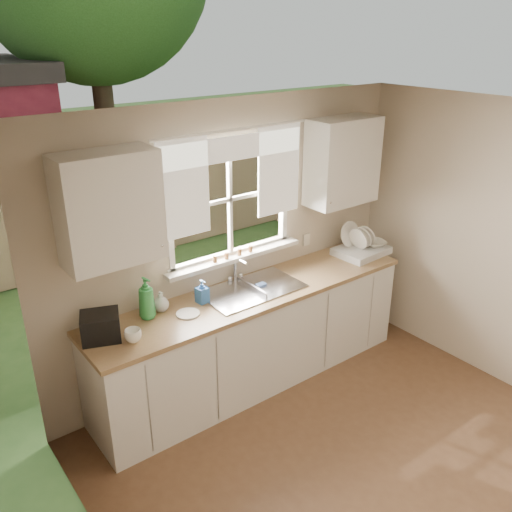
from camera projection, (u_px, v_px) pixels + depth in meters
ground at (398, 493)px, 3.80m from camera, size 4.00×4.00×0.00m
room_walls at (428, 347)px, 3.26m from camera, size 3.62×4.02×2.50m
ceiling at (449, 135)px, 2.81m from camera, size 3.60×4.00×0.02m
window at (231, 218)px, 4.67m from camera, size 1.38×0.16×1.06m
curtains at (234, 168)px, 4.46m from camera, size 1.50×0.03×0.81m
base_cabinets at (254, 338)px, 4.85m from camera, size 3.00×0.62×0.87m
countertop at (254, 293)px, 4.67m from camera, size 3.04×0.65×0.04m
upper_cabinet_left at (109, 209)px, 3.76m from camera, size 0.70×0.33×0.80m
upper_cabinet_right at (343, 161)px, 5.04m from camera, size 0.70×0.33×0.80m
wall_outlet at (306, 240)px, 5.31m from camera, size 0.08×0.01×0.12m
sill_jars at (233, 254)px, 4.73m from camera, size 0.42×0.04×0.06m
sink at (252, 297)px, 4.72m from camera, size 0.88×0.52×0.40m
dish_rack at (361, 248)px, 5.39m from camera, size 0.53×0.42×0.32m
bowl at (375, 243)px, 5.42m from camera, size 0.27×0.27×0.05m
soap_bottle_a at (146, 298)px, 4.18m from camera, size 0.15×0.15×0.34m
soap_bottle_b at (202, 291)px, 4.44m from camera, size 0.10×0.10×0.20m
soap_bottle_c at (161, 301)px, 4.32m from camera, size 0.17×0.17×0.17m
saucer at (188, 314)px, 4.29m from camera, size 0.19×0.19×0.01m
cup at (133, 336)px, 3.91m from camera, size 0.16×0.16×0.10m
black_appliance at (101, 326)px, 3.93m from camera, size 0.34×0.32×0.20m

